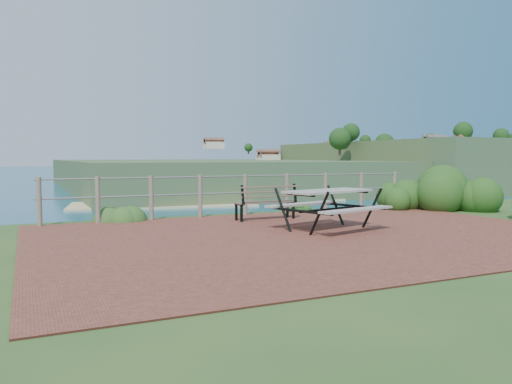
% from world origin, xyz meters
% --- Properties ---
extents(ground, '(10.00, 7.00, 0.12)m').
position_xyz_m(ground, '(0.00, 0.00, 0.00)').
color(ground, brown).
rests_on(ground, ground).
extents(ocean, '(1200.00, 1200.00, 0.00)m').
position_xyz_m(ocean, '(0.00, 200.00, 0.00)').
color(ocean, '#14727D').
rests_on(ocean, ground).
extents(safety_railing, '(9.40, 0.10, 1.00)m').
position_xyz_m(safety_railing, '(0.00, 3.35, 0.57)').
color(safety_railing, '#6B5B4C').
rests_on(safety_railing, ground).
extents(distant_bay, '(290.00, 232.36, 24.00)m').
position_xyz_m(distant_bay, '(173.07, 202.61, -1.52)').
color(distant_bay, '#385128').
rests_on(distant_bay, ground).
extents(picnic_table, '(1.96, 1.54, 0.77)m').
position_xyz_m(picnic_table, '(0.48, 0.43, 0.49)').
color(picnic_table, gray).
rests_on(picnic_table, ground).
extents(park_bench, '(1.44, 0.41, 0.81)m').
position_xyz_m(park_bench, '(0.06, 2.36, 0.53)').
color(park_bench, brown).
rests_on(park_bench, ground).
extents(shrub_right_front, '(1.46, 1.46, 2.07)m').
position_xyz_m(shrub_right_front, '(5.64, 2.09, 0.00)').
color(shrub_right_front, '#194615').
rests_on(shrub_right_front, ground).
extents(shrub_right_edge, '(1.08, 1.08, 1.54)m').
position_xyz_m(shrub_right_edge, '(4.45, 3.12, 0.00)').
color(shrub_right_edge, '#194615').
rests_on(shrub_right_edge, ground).
extents(shrub_lip_west, '(0.85, 0.85, 0.62)m').
position_xyz_m(shrub_lip_west, '(-2.91, 3.65, 0.00)').
color(shrub_lip_west, '#285620').
rests_on(shrub_lip_west, ground).
extents(shrub_lip_east, '(0.66, 0.66, 0.35)m').
position_xyz_m(shrub_lip_east, '(1.98, 4.09, 0.00)').
color(shrub_lip_east, '#194615').
rests_on(shrub_lip_east, ground).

